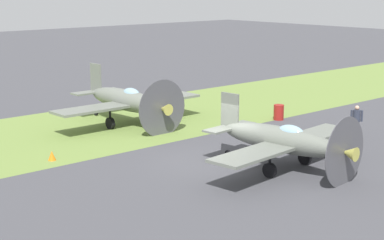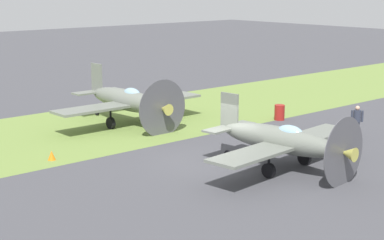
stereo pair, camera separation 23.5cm
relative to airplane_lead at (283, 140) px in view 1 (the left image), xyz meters
name	(u,v)px [view 1 (the left image)]	position (x,y,z in m)	size (l,w,h in m)	color
ground_plane	(215,161)	(1.27, -2.87, -1.32)	(160.00, 160.00, 0.00)	#424247
grass_verge	(100,126)	(1.27, -12.30, -1.31)	(120.00, 11.00, 0.01)	olive
airplane_lead	(283,140)	(0.00, 0.00, 0.00)	(8.86, 7.01, 3.14)	slate
airplane_wingman	(127,100)	(-0.16, -11.67, 0.08)	(9.31, 7.42, 3.34)	slate
ground_crew_chief	(356,121)	(-7.19, -1.13, -0.40)	(0.43, 0.52, 1.73)	#2D3342
fuel_drum	(279,112)	(-7.60, -6.76, -0.87)	(0.60, 0.60, 0.90)	maroon
runway_marker_cone	(52,156)	(6.80, -7.86, -1.10)	(0.36, 0.36, 0.44)	orange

